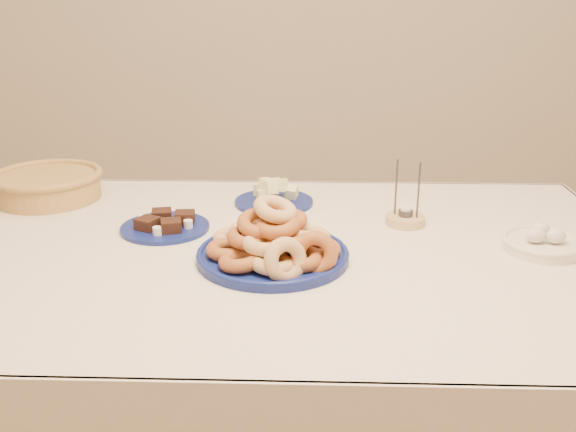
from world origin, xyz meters
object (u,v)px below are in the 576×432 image
(dining_table, at_px, (289,288))
(donut_platter, at_px, (274,243))
(brownie_plate, at_px, (165,225))
(egg_bowl, at_px, (542,242))
(melon_plate, at_px, (274,196))
(candle_holder, at_px, (405,218))
(wicker_basket, at_px, (48,184))

(dining_table, height_order, donut_platter, donut_platter)
(brownie_plate, relative_size, egg_bowl, 1.12)
(melon_plate, bearing_deg, brownie_plate, -140.51)
(candle_holder, xyz_separation_m, egg_bowl, (0.30, -0.17, 0.00))
(dining_table, xyz_separation_m, candle_holder, (0.30, 0.17, 0.12))
(melon_plate, distance_m, brownie_plate, 0.35)
(candle_holder, bearing_deg, egg_bowl, -28.97)
(egg_bowl, bearing_deg, melon_plate, 153.55)
(donut_platter, bearing_deg, egg_bowl, 7.42)
(dining_table, xyz_separation_m, melon_plate, (-0.05, 0.33, 0.13))
(candle_holder, bearing_deg, dining_table, -150.14)
(brownie_plate, bearing_deg, donut_platter, -32.96)
(dining_table, height_order, egg_bowl, egg_bowl)
(brownie_plate, xyz_separation_m, egg_bowl, (0.92, -0.11, 0.01))
(donut_platter, relative_size, melon_plate, 1.81)
(wicker_basket, bearing_deg, candle_holder, -10.02)
(candle_holder, bearing_deg, melon_plate, 155.76)
(dining_table, bearing_deg, donut_platter, -111.95)
(donut_platter, relative_size, brownie_plate, 1.91)
(wicker_basket, relative_size, candle_holder, 2.14)
(brownie_plate, height_order, wicker_basket, wicker_basket)
(wicker_basket, xyz_separation_m, egg_bowl, (1.32, -0.35, -0.03))
(donut_platter, bearing_deg, wicker_basket, 148.05)
(egg_bowl, bearing_deg, dining_table, -179.32)
(dining_table, relative_size, donut_platter, 3.71)
(candle_holder, relative_size, egg_bowl, 0.80)
(donut_platter, distance_m, candle_holder, 0.41)
(dining_table, bearing_deg, candle_holder, 29.86)
(melon_plate, relative_size, egg_bowl, 1.18)
(wicker_basket, relative_size, egg_bowl, 1.71)
(melon_plate, height_order, candle_holder, candle_holder)
(wicker_basket, bearing_deg, egg_bowl, -14.70)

